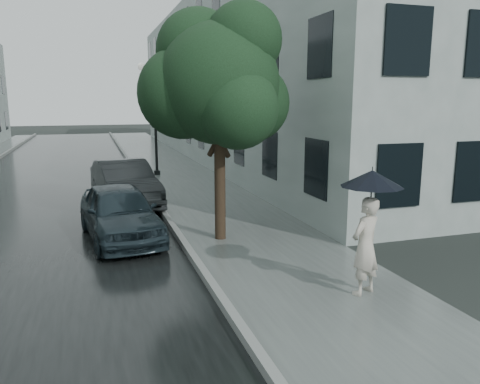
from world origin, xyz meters
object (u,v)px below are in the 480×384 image
object	(u,v)px
lamp_post	(152,112)
car_near	(120,212)
pedestrian	(365,246)
car_far	(125,183)
street_tree	(218,82)

from	to	relation	value
lamp_post	car_near	size ratio (longest dim) A/B	1.25
pedestrian	car_far	bearing A→B (deg)	-91.87
street_tree	lamp_post	distance (m)	10.37
car_far	pedestrian	bearing A→B (deg)	-75.85
pedestrian	lamp_post	world-z (taller)	lamp_post
car_near	street_tree	bearing A→B (deg)	-21.66
pedestrian	street_tree	bearing A→B (deg)	-93.80
lamp_post	car_far	xyz separation A→B (m)	(-1.68, -5.95, -2.09)
lamp_post	car_far	distance (m)	6.53
pedestrian	car_far	xyz separation A→B (m)	(-3.43, 8.44, -0.15)
pedestrian	car_near	bearing A→B (deg)	-74.68
car_far	car_near	bearing A→B (deg)	-103.77
pedestrian	car_near	size ratio (longest dim) A/B	0.44
lamp_post	car_far	world-z (taller)	lamp_post
car_near	car_far	xyz separation A→B (m)	(0.39, 3.78, 0.05)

